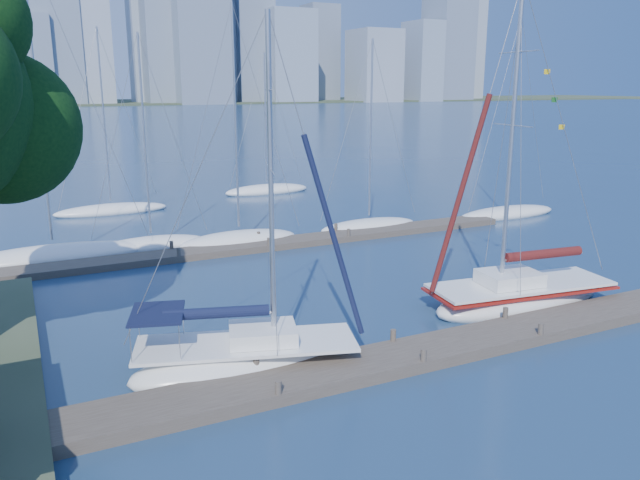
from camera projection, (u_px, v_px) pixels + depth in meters
name	position (u px, v px, depth m)	size (l,w,h in m)	color
ground	(407.00, 361.00, 20.80)	(700.00, 700.00, 0.00)	navy
near_dock	(407.00, 356.00, 20.75)	(26.00, 2.00, 0.40)	#463C33
far_dock	(280.00, 243.00, 35.56)	(30.00, 1.80, 0.36)	#463C33
far_shore	(36.00, 104.00, 300.07)	(800.00, 100.00, 1.50)	#38472D
sailboat_navy	(246.00, 341.00, 20.11)	(8.02, 4.58, 11.61)	white
sailboat_maroon	(521.00, 282.00, 25.82)	(8.59, 3.74, 13.34)	white
bg_boat_0	(54.00, 255.00, 32.58)	(9.93, 3.92, 16.59)	white
bg_boat_1	(152.00, 244.00, 35.07)	(6.48, 2.68, 11.95)	white
bg_boat_2	(239.00, 240.00, 35.92)	(7.35, 4.28, 13.56)	white
bg_boat_3	(369.00, 226.00, 39.62)	(6.84, 2.30, 11.97)	white
bg_boat_5	(507.00, 213.00, 43.62)	(8.37, 3.50, 13.78)	white
bg_boat_6	(112.00, 210.00, 44.75)	(8.01, 5.10, 13.08)	white
bg_boat_7	(267.00, 190.00, 53.09)	(7.72, 4.06, 11.88)	white
skyline	(87.00, 21.00, 275.46)	(503.77, 51.31, 104.45)	#8291A8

